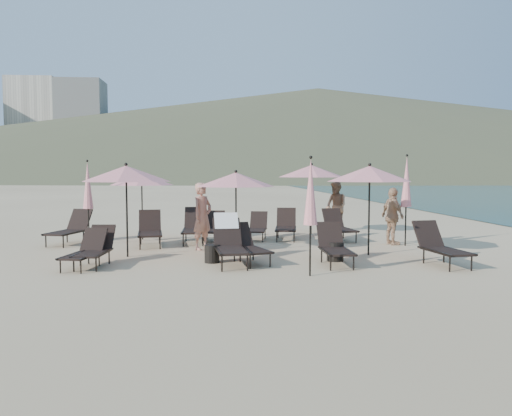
{
  "coord_description": "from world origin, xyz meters",
  "views": [
    {
      "loc": [
        -1.45,
        -11.27,
        2.14
      ],
      "look_at": [
        -0.38,
        3.5,
        1.1
      ],
      "focal_mm": 35.0,
      "sensor_mm": 36.0,
      "label": 1
    }
  ],
  "objects": [
    {
      "name": "volcanic_headland",
      "position": [
        71.37,
        302.62,
        26.49
      ],
      "size": [
        690.0,
        690.0,
        55.0
      ],
      "color": "brown",
      "rests_on": "ground"
    },
    {
      "name": "ground",
      "position": [
        0.0,
        0.0,
        0.0
      ],
      "size": [
        800.0,
        800.0,
        0.0
      ],
      "primitive_type": "plane",
      "color": "#D6BA8C",
      "rests_on": "ground"
    },
    {
      "name": "lounger_3",
      "position": [
        -1.23,
        0.42,
        0.55
      ],
      "size": [
        0.86,
        1.91,
        1.15
      ],
      "rotation": [
        0.0,
        0.0,
        0.1
      ],
      "color": "black",
      "rests_on": "ground"
    },
    {
      "name": "lounger_9",
      "position": [
        -0.25,
        4.71,
        0.4
      ],
      "size": [
        0.82,
        1.58,
        0.86
      ],
      "rotation": [
        0.0,
        0.0,
        -0.18
      ],
      "color": "black",
      "rests_on": "ground"
    },
    {
      "name": "umbrella_closed_2",
      "position": [
        -5.35,
        3.79,
        1.76
      ],
      "size": [
        0.3,
        0.3,
        2.53
      ],
      "color": "black",
      "rests_on": "ground"
    },
    {
      "name": "umbrella_open_3",
      "position": [
        -3.95,
        4.94,
        1.94
      ],
      "size": [
        2.03,
        2.03,
        2.19
      ],
      "color": "black",
      "rests_on": "ground"
    },
    {
      "name": "beachgoer_c",
      "position": [
        3.68,
        3.19,
        0.86
      ],
      "size": [
        0.66,
        1.08,
        1.71
      ],
      "primitive_type": "imported",
      "rotation": [
        0.0,
        0.0,
        1.83
      ],
      "color": "tan",
      "rests_on": "ground"
    },
    {
      "name": "umbrella_closed_1",
      "position": [
        3.99,
        2.95,
        1.87
      ],
      "size": [
        0.31,
        0.31,
        2.69
      ],
      "color": "black",
      "rests_on": "ground"
    },
    {
      "name": "umbrella_open_1",
      "position": [
        -1.02,
        1.98,
        1.97
      ],
      "size": [
        2.07,
        2.07,
        2.22
      ],
      "color": "black",
      "rests_on": "ground"
    },
    {
      "name": "lounger_4",
      "position": [
        1.23,
        0.16,
        0.44
      ],
      "size": [
        0.64,
        1.63,
        0.94
      ],
      "rotation": [
        0.0,
        0.0,
        -0.01
      ],
      "color": "black",
      "rests_on": "ground"
    },
    {
      "name": "umbrella_open_2",
      "position": [
        2.41,
        1.39,
        2.12
      ],
      "size": [
        2.23,
        2.23,
        2.4
      ],
      "color": "black",
      "rests_on": "ground"
    },
    {
      "name": "lounger_7",
      "position": [
        -2.24,
        4.14,
        0.49
      ],
      "size": [
        0.71,
        1.82,
        1.05
      ],
      "rotation": [
        0.0,
        0.0,
        -0.0
      ],
      "color": "black",
      "rests_on": "ground"
    },
    {
      "name": "lounger_10",
      "position": [
        0.68,
        4.68,
        0.46
      ],
      "size": [
        0.89,
        1.77,
        0.98
      ],
      "rotation": [
        0.0,
        0.0,
        -0.15
      ],
      "color": "black",
      "rests_on": "ground"
    },
    {
      "name": "lounger_0",
      "position": [
        -4.5,
        0.16,
        0.39
      ],
      "size": [
        0.82,
        1.54,
        0.84
      ],
      "rotation": [
        0.0,
        0.0,
        -0.19
      ],
      "color": "black",
      "rests_on": "ground"
    },
    {
      "name": "lounger_8",
      "position": [
        -1.66,
        4.53,
        0.42
      ],
      "size": [
        0.78,
        1.64,
        0.91
      ],
      "rotation": [
        0.0,
        0.0,
        -0.12
      ],
      "color": "black",
      "rests_on": "ground"
    },
    {
      "name": "side_table_0",
      "position": [
        -1.65,
        0.58,
        0.21
      ],
      "size": [
        0.36,
        0.36,
        0.43
      ],
      "primitive_type": "cylinder",
      "color": "black",
      "rests_on": "ground"
    },
    {
      "name": "lounger_11",
      "position": [
        2.34,
        4.36,
        0.45
      ],
      "size": [
        0.85,
        1.76,
        0.97
      ],
      "rotation": [
        0.0,
        0.0,
        0.13
      ],
      "color": "black",
      "rests_on": "ground"
    },
    {
      "name": "lounger_2",
      "position": [
        -0.8,
        0.53,
        0.43
      ],
      "size": [
        1.09,
        1.69,
        0.91
      ],
      "rotation": [
        0.0,
        0.0,
        0.34
      ],
      "color": "black",
      "rests_on": "ground"
    },
    {
      "name": "umbrella_open_4",
      "position": [
        1.73,
        5.88,
        2.2
      ],
      "size": [
        2.32,
        2.32,
        2.49
      ],
      "color": "black",
      "rests_on": "ground"
    },
    {
      "name": "hotel_skyline",
      "position": [
        -93.62,
        271.21,
        24.18
      ],
      "size": [
        109.0,
        82.0,
        55.0
      ],
      "color": "beige",
      "rests_on": "ground"
    },
    {
      "name": "lounger_1",
      "position": [
        -4.32,
        0.38,
        0.42
      ],
      "size": [
        0.7,
        1.58,
        0.89
      ],
      "rotation": [
        0.0,
        0.0,
        -0.07
      ],
      "color": "black",
      "rests_on": "ground"
    },
    {
      "name": "side_table_1",
      "position": [
        1.35,
        0.61,
        0.23
      ],
      "size": [
        0.41,
        0.41,
        0.46
      ],
      "primitive_type": "cylinder",
      "color": "black",
      "rests_on": "ground"
    },
    {
      "name": "lounger_6",
      "position": [
        -5.98,
        4.1,
        0.47
      ],
      "size": [
        1.1,
        1.87,
        1.01
      ],
      "rotation": [
        0.0,
        0.0,
        -0.26
      ],
      "color": "black",
      "rests_on": "ground"
    },
    {
      "name": "umbrella_open_0",
      "position": [
        -3.81,
        1.57,
        2.12
      ],
      "size": [
        2.23,
        2.23,
        2.4
      ],
      "color": "black",
      "rests_on": "ground"
    },
    {
      "name": "lounger_12",
      "position": [
        -3.52,
        3.59,
        0.47
      ],
      "size": [
        0.9,
        1.83,
        1.01
      ],
      "rotation": [
        0.0,
        0.0,
        0.14
      ],
      "color": "black",
      "rests_on": "ground"
    },
    {
      "name": "beachgoer_b",
      "position": [
        2.83,
        6.85,
        0.92
      ],
      "size": [
        0.98,
        1.09,
        1.84
      ],
      "primitive_type": "imported",
      "rotation": [
        0.0,
        0.0,
        -1.19
      ],
      "color": "#976C4E",
      "rests_on": "ground"
    },
    {
      "name": "umbrella_closed_0",
      "position": [
        0.41,
        -1.13,
        1.74
      ],
      "size": [
        0.29,
        0.29,
        2.49
      ],
      "color": "black",
      "rests_on": "ground"
    },
    {
      "name": "lounger_5",
      "position": [
        3.67,
        -0.1,
        0.46
      ],
      "size": [
        0.87,
        1.77,
        0.98
      ],
      "rotation": [
        0.0,
        0.0,
        0.14
      ],
      "color": "black",
      "rests_on": "ground"
    },
    {
      "name": "beachgoer_a",
      "position": [
        -1.94,
        2.67,
        0.94
      ],
      "size": [
        0.78,
        0.81,
        1.87
      ],
      "primitive_type": "imported",
      "rotation": [
        0.0,
        0.0,
        0.89
      ],
      "color": "tan",
      "rests_on": "ground"
    }
  ]
}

